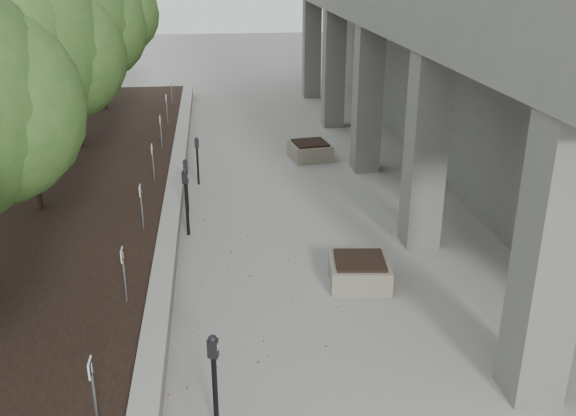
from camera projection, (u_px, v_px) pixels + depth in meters
retaining_wall at (175, 193)px, 15.64m from camera, size 0.39×26.00×0.50m
planting_bed at (20, 201)px, 15.25m from camera, size 7.00×26.00×0.40m
crabapple_tree_3 at (20, 87)px, 13.33m from camera, size 4.60×4.00×5.44m
crabapple_tree_4 at (68, 53)px, 17.93m from camera, size 4.60×4.00×5.44m
crabapple_tree_5 at (96, 32)px, 22.54m from camera, size 4.60×4.00×5.44m
parking_sign_2 at (94, 394)px, 7.51m from camera, size 0.04×0.22×0.96m
parking_sign_3 at (124, 276)px, 10.28m from camera, size 0.04×0.22×0.96m
parking_sign_4 at (142, 207)px, 13.04m from camera, size 0.04×0.22×0.96m
parking_sign_5 at (153, 163)px, 15.81m from camera, size 0.04×0.22×0.96m
parking_sign_6 at (161, 132)px, 18.58m from camera, size 0.04×0.22×0.96m
parking_sign_7 at (167, 109)px, 21.34m from camera, size 0.04×0.22×0.96m
parking_sign_8 at (171, 91)px, 24.11m from camera, size 0.04×0.22×0.96m
parking_meter_2 at (215, 386)px, 7.86m from camera, size 0.17×0.14×1.49m
parking_meter_3 at (187, 203)px, 13.64m from camera, size 0.17×0.13×1.51m
parking_meter_4 at (187, 186)px, 14.93m from camera, size 0.14×0.11×1.30m
parking_meter_5 at (198, 161)px, 16.72m from camera, size 0.14×0.11×1.29m
planter_front at (359, 271)px, 11.77m from camera, size 1.20×1.20×0.51m
planter_back at (310, 150)px, 18.97m from camera, size 1.28×1.28×0.53m
berry_scatter at (257, 273)px, 12.23m from camera, size 3.30×14.10×0.02m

